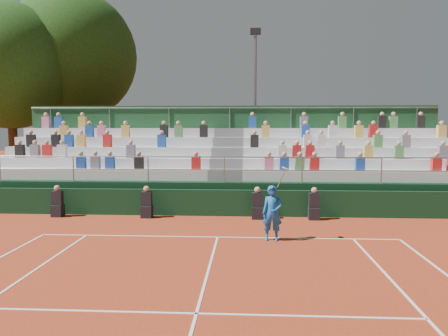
# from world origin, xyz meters

# --- Properties ---
(ground) EXTENTS (90.00, 90.00, 0.00)m
(ground) POSITION_xyz_m (0.00, 0.00, 0.00)
(ground) COLOR #A6391B
(ground) RESTS_ON ground
(courtside_wall) EXTENTS (20.00, 0.15, 1.00)m
(courtside_wall) POSITION_xyz_m (0.00, 3.20, 0.50)
(courtside_wall) COLOR black
(courtside_wall) RESTS_ON ground
(line_officials) EXTENTS (9.97, 0.40, 1.19)m
(line_officials) POSITION_xyz_m (-1.12, 2.75, 0.48)
(line_officials) COLOR black
(line_officials) RESTS_ON ground
(grandstand) EXTENTS (20.00, 5.20, 4.40)m
(grandstand) POSITION_xyz_m (0.00, 6.44, 1.07)
(grandstand) COLOR black
(grandstand) RESTS_ON ground
(tennis_player) EXTENTS (0.84, 0.43, 2.22)m
(tennis_player) POSITION_xyz_m (1.65, -0.28, 0.83)
(tennis_player) COLOR #175AB1
(tennis_player) RESTS_ON ground
(tree_west) EXTENTS (7.24, 7.24, 10.47)m
(tree_west) POSITION_xyz_m (-12.88, 11.82, 6.84)
(tree_west) COLOR #342513
(tree_west) RESTS_ON ground
(tree_east) EXTENTS (8.19, 8.19, 11.92)m
(tree_east) POSITION_xyz_m (-10.33, 14.54, 7.81)
(tree_east) COLOR #342513
(tree_east) RESTS_ON ground
(floodlight_mast) EXTENTS (0.60, 0.25, 8.91)m
(floodlight_mast) POSITION_xyz_m (1.30, 12.28, 5.14)
(floodlight_mast) COLOR gray
(floodlight_mast) RESTS_ON ground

